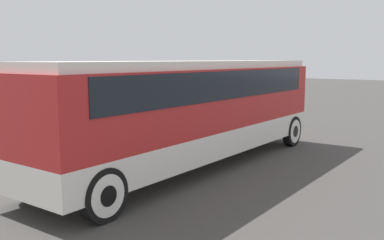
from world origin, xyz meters
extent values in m
plane|color=#423F3D|center=(0.00, 0.00, 0.00)|extent=(120.00, 120.00, 0.00)
cube|color=silver|center=(0.00, 0.00, 0.85)|extent=(11.33, 2.54, 0.74)
cube|color=red|center=(0.00, 0.00, 2.09)|extent=(11.33, 2.54, 1.74)
cube|color=black|center=(0.00, 0.00, 2.51)|extent=(9.97, 2.58, 0.78)
cube|color=silver|center=(0.00, 0.00, 3.06)|extent=(11.10, 2.34, 0.22)
cube|color=red|center=(5.51, 0.00, 1.84)|extent=(0.36, 2.44, 1.98)
cylinder|color=black|center=(4.77, -1.16, 0.56)|extent=(1.12, 0.28, 1.12)
cylinder|color=silver|center=(4.77, -1.16, 0.56)|extent=(0.87, 0.30, 0.87)
cylinder|color=black|center=(4.77, -1.16, 0.56)|extent=(0.42, 0.32, 0.42)
cylinder|color=black|center=(4.77, 1.16, 0.56)|extent=(1.12, 0.28, 1.12)
cylinder|color=silver|center=(4.77, 1.16, 0.56)|extent=(0.87, 0.30, 0.87)
cylinder|color=black|center=(4.77, 1.16, 0.56)|extent=(0.42, 0.32, 0.42)
cylinder|color=black|center=(-4.60, -1.16, 0.56)|extent=(1.12, 0.28, 1.12)
cylinder|color=silver|center=(-4.60, -1.16, 0.56)|extent=(0.87, 0.30, 0.87)
cylinder|color=black|center=(-4.60, -1.16, 0.56)|extent=(0.42, 0.32, 0.42)
cylinder|color=black|center=(-4.60, 1.16, 0.56)|extent=(1.12, 0.28, 1.12)
cylinder|color=silver|center=(-4.60, 1.16, 0.56)|extent=(0.87, 0.30, 0.87)
cylinder|color=black|center=(-4.60, 1.16, 0.56)|extent=(0.42, 0.32, 0.42)
cylinder|color=black|center=(-0.23, 7.71, 0.36)|extent=(0.71, 0.22, 0.71)
cylinder|color=black|center=(-0.23, 7.71, 0.36)|extent=(0.27, 0.26, 0.27)
cylinder|color=black|center=(-0.23, 9.36, 0.36)|extent=(0.71, 0.22, 0.71)
cylinder|color=black|center=(-0.23, 9.36, 0.36)|extent=(0.27, 0.26, 0.27)
cube|color=#2D5638|center=(4.54, 4.89, 0.59)|extent=(4.62, 1.71, 0.64)
cube|color=black|center=(4.35, 4.89, 1.15)|extent=(2.40, 1.54, 0.49)
cylinder|color=black|center=(6.35, 4.12, 0.36)|extent=(0.71, 0.22, 0.71)
cylinder|color=black|center=(6.35, 4.12, 0.36)|extent=(0.27, 0.26, 0.27)
cylinder|color=black|center=(6.35, 5.65, 0.36)|extent=(0.71, 0.22, 0.71)
cylinder|color=black|center=(6.35, 5.65, 0.36)|extent=(0.27, 0.26, 0.27)
cylinder|color=black|center=(2.73, 4.12, 0.36)|extent=(0.71, 0.22, 0.71)
cylinder|color=black|center=(2.73, 4.12, 0.36)|extent=(0.27, 0.26, 0.27)
cylinder|color=black|center=(2.73, 5.65, 0.36)|extent=(0.71, 0.22, 0.71)
cylinder|color=black|center=(2.73, 5.65, 0.36)|extent=(0.27, 0.26, 0.27)
camera|label=1|loc=(-10.20, -7.40, 3.23)|focal=40.00mm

